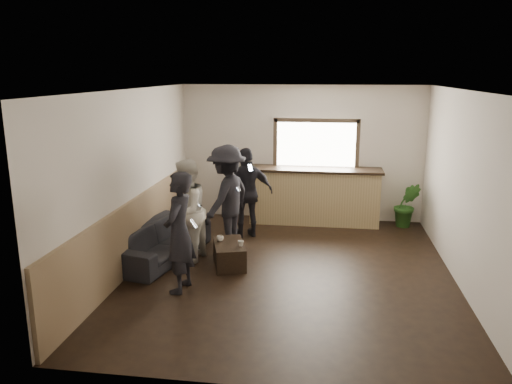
% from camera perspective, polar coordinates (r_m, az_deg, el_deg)
% --- Properties ---
extents(ground, '(5.00, 6.00, 0.01)m').
position_cam_1_polar(ground, '(7.96, 3.80, -9.03)').
color(ground, black).
extents(room_shell, '(5.01, 6.01, 2.80)m').
position_cam_1_polar(room_shell, '(7.60, -1.57, 1.53)').
color(room_shell, silver).
rests_on(room_shell, ground).
extents(bar_counter, '(2.70, 0.68, 2.13)m').
position_cam_1_polar(bar_counter, '(10.31, 6.69, -0.04)').
color(bar_counter, '#A28758').
rests_on(bar_counter, ground).
extents(sofa, '(1.24, 2.20, 0.61)m').
position_cam_1_polar(sofa, '(8.51, -10.67, -5.53)').
color(sofa, black).
rests_on(sofa, ground).
extents(coffee_table, '(0.69, 0.94, 0.37)m').
position_cam_1_polar(coffee_table, '(8.14, -3.09, -7.09)').
color(coffee_table, black).
rests_on(coffee_table, ground).
extents(cup_a, '(0.15, 0.15, 0.09)m').
position_cam_1_polar(cup_a, '(8.16, -4.13, -5.31)').
color(cup_a, silver).
rests_on(cup_a, coffee_table).
extents(cup_b, '(0.11, 0.11, 0.09)m').
position_cam_1_polar(cup_b, '(7.92, -1.74, -5.89)').
color(cup_b, silver).
rests_on(cup_b, coffee_table).
extents(potted_plant, '(0.52, 0.43, 0.91)m').
position_cam_1_polar(potted_plant, '(10.44, 16.86, -1.42)').
color(potted_plant, '#2D6623').
rests_on(potted_plant, ground).
extents(person_a, '(0.50, 0.66, 1.73)m').
position_cam_1_polar(person_a, '(7.08, -8.78, -4.59)').
color(person_a, black).
rests_on(person_a, ground).
extents(person_b, '(0.77, 0.92, 1.71)m').
position_cam_1_polar(person_b, '(8.17, -7.97, -2.19)').
color(person_b, beige).
rests_on(person_b, ground).
extents(person_c, '(1.04, 1.35, 1.85)m').
position_cam_1_polar(person_c, '(8.68, -3.35, -0.65)').
color(person_c, black).
rests_on(person_c, ground).
extents(person_d, '(1.08, 0.79, 1.70)m').
position_cam_1_polar(person_d, '(9.32, -1.01, -0.09)').
color(person_d, black).
rests_on(person_d, ground).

